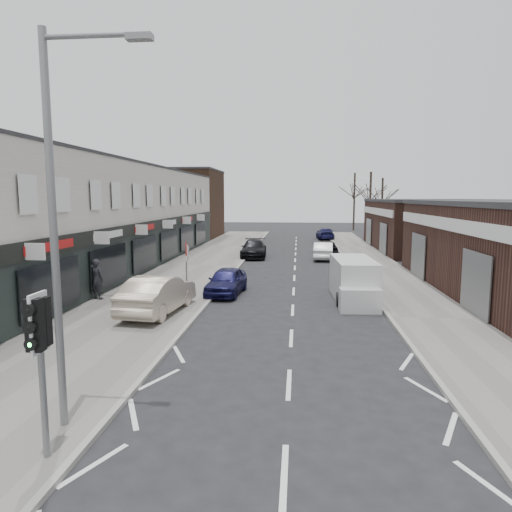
% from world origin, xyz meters
% --- Properties ---
extents(ground, '(160.00, 160.00, 0.00)m').
position_xyz_m(ground, '(0.00, 0.00, 0.00)').
color(ground, black).
rests_on(ground, ground).
extents(pavement_left, '(5.50, 64.00, 0.12)m').
position_xyz_m(pavement_left, '(-6.75, 22.00, 0.06)').
color(pavement_left, slate).
rests_on(pavement_left, ground).
extents(pavement_right, '(3.50, 64.00, 0.12)m').
position_xyz_m(pavement_right, '(5.75, 22.00, 0.06)').
color(pavement_right, slate).
rests_on(pavement_right, ground).
extents(shop_terrace_left, '(8.00, 41.00, 7.10)m').
position_xyz_m(shop_terrace_left, '(-13.50, 19.50, 3.55)').
color(shop_terrace_left, silver).
rests_on(shop_terrace_left, ground).
extents(brick_block_far, '(8.00, 10.00, 8.00)m').
position_xyz_m(brick_block_far, '(-13.50, 45.00, 4.00)').
color(brick_block_far, '#412B1C').
rests_on(brick_block_far, ground).
extents(right_unit_far, '(10.00, 16.00, 4.50)m').
position_xyz_m(right_unit_far, '(12.50, 34.00, 2.25)').
color(right_unit_far, '#3D231B').
rests_on(right_unit_far, ground).
extents(tree_far_a, '(3.60, 3.60, 8.00)m').
position_xyz_m(tree_far_a, '(9.00, 48.00, 0.00)').
color(tree_far_a, '#382D26').
rests_on(tree_far_a, ground).
extents(tree_far_b, '(3.60, 3.60, 7.50)m').
position_xyz_m(tree_far_b, '(11.50, 54.00, 0.00)').
color(tree_far_b, '#382D26').
rests_on(tree_far_b, ground).
extents(tree_far_c, '(3.60, 3.60, 8.50)m').
position_xyz_m(tree_far_c, '(8.50, 60.00, 0.00)').
color(tree_far_c, '#382D26').
rests_on(tree_far_c, ground).
extents(traffic_light, '(0.28, 0.60, 3.10)m').
position_xyz_m(traffic_light, '(-4.40, -2.02, 2.41)').
color(traffic_light, slate).
rests_on(traffic_light, pavement_left).
extents(street_lamp, '(2.23, 0.22, 8.00)m').
position_xyz_m(street_lamp, '(-4.53, -0.80, 4.62)').
color(street_lamp, slate).
rests_on(street_lamp, pavement_left).
extents(warning_sign, '(0.12, 0.80, 2.70)m').
position_xyz_m(warning_sign, '(-5.16, 12.00, 2.20)').
color(warning_sign, slate).
rests_on(warning_sign, pavement_left).
extents(white_van, '(1.98, 5.15, 1.98)m').
position_xyz_m(white_van, '(2.87, 12.21, 0.93)').
color(white_van, silver).
rests_on(white_van, ground).
extents(sedan_on_pavement, '(2.19, 4.95, 1.58)m').
position_xyz_m(sedan_on_pavement, '(-5.57, 8.59, 0.91)').
color(sedan_on_pavement, '#BDAC97').
rests_on(sedan_on_pavement, pavement_left).
extents(pedestrian, '(0.81, 0.68, 1.91)m').
position_xyz_m(pedestrian, '(-9.20, 10.81, 1.08)').
color(pedestrian, black).
rests_on(pedestrian, pavement_left).
extents(parked_car_left_a, '(1.93, 4.09, 1.35)m').
position_xyz_m(parked_car_left_a, '(-3.40, 13.00, 0.67)').
color(parked_car_left_a, '#151543').
rests_on(parked_car_left_a, ground).
extents(parked_car_left_b, '(2.23, 5.01, 1.43)m').
position_xyz_m(parked_car_left_b, '(-3.40, 27.35, 0.71)').
color(parked_car_left_b, black).
rests_on(parked_car_left_b, ground).
extents(parked_car_right_a, '(1.69, 4.23, 1.37)m').
position_xyz_m(parked_car_right_a, '(2.20, 26.66, 0.68)').
color(parked_car_right_a, white).
rests_on(parked_car_right_a, ground).
extents(parked_car_right_b, '(1.86, 3.89, 1.28)m').
position_xyz_m(parked_car_right_b, '(2.68, 29.82, 0.64)').
color(parked_car_right_b, black).
rests_on(parked_car_right_b, ground).
extents(parked_car_right_c, '(2.06, 4.63, 1.32)m').
position_xyz_m(parked_car_right_c, '(3.36, 44.26, 0.66)').
color(parked_car_right_c, '#14143F').
rests_on(parked_car_right_c, ground).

